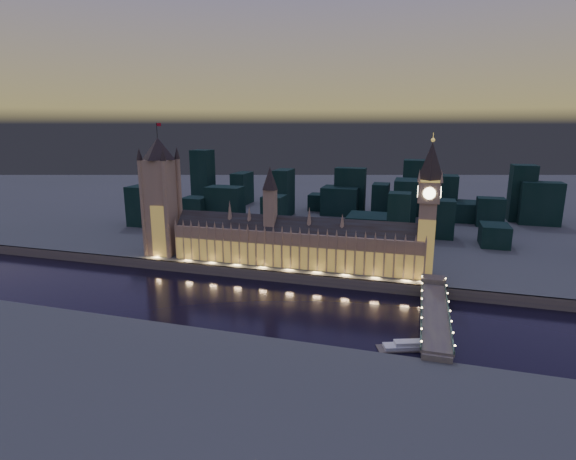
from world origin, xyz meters
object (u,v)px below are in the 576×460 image
(victoria_tower, at_px, (161,191))
(elizabeth_tower, at_px, (429,199))
(westminster_bridge, at_px, (434,314))
(palace_of_westminster, at_px, (293,243))
(river_boat, at_px, (413,346))

(victoria_tower, height_order, elizabeth_tower, victoria_tower)
(elizabeth_tower, distance_m, westminster_bridge, 89.13)
(palace_of_westminster, xyz_separation_m, victoria_tower, (-117.30, 0.18, 36.72))
(river_boat, bearing_deg, westminster_bridge, 72.76)
(elizabeth_tower, bearing_deg, westminster_bridge, -84.18)
(westminster_bridge, bearing_deg, palace_of_westminster, 148.73)
(elizabeth_tower, height_order, river_boat, elizabeth_tower)
(palace_of_westminster, height_order, elizabeth_tower, elizabeth_tower)
(palace_of_westminster, distance_m, victoria_tower, 122.91)
(palace_of_westminster, bearing_deg, victoria_tower, 179.91)
(elizabeth_tower, bearing_deg, palace_of_westminster, -179.89)
(elizabeth_tower, height_order, westminster_bridge, elizabeth_tower)
(victoria_tower, bearing_deg, elizabeth_tower, 0.00)
(elizabeth_tower, relative_size, river_boat, 2.61)
(victoria_tower, relative_size, river_boat, 2.79)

